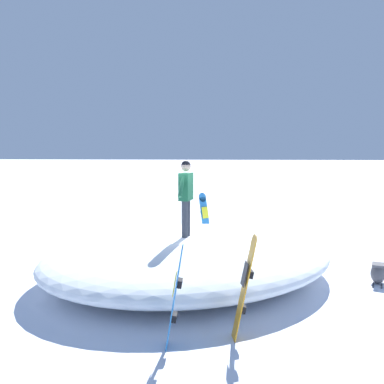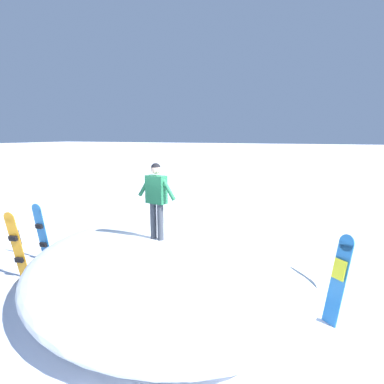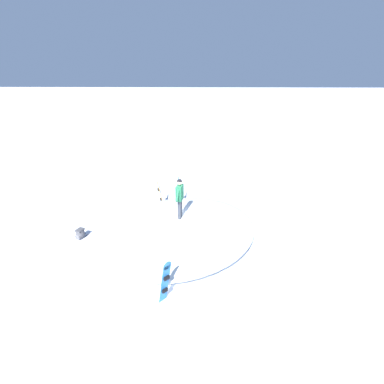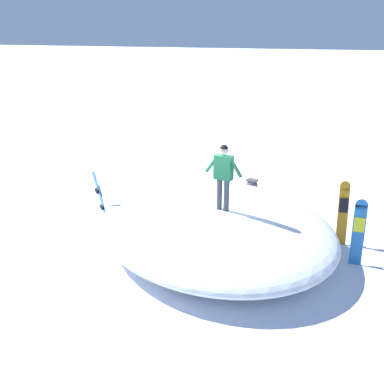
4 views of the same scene
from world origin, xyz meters
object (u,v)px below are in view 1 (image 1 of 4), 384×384
at_px(snowboard_primary_upright, 245,285).
at_px(snowboard_secondary_upright, 176,294).
at_px(snowboarder_standing, 186,191).
at_px(backpack_near, 378,273).
at_px(snowboard_tertiary_upright, 205,218).

height_order(snowboard_primary_upright, snowboard_secondary_upright, snowboard_primary_upright).
height_order(snowboarder_standing, backpack_near, snowboarder_standing).
distance_m(snowboard_tertiary_upright, backpack_near, 5.46).
bearing_deg(snowboarder_standing, snowboard_secondary_upright, -86.32).
distance_m(snowboard_primary_upright, snowboard_tertiary_upright, 6.73).
relative_size(snowboard_secondary_upright, backpack_near, 2.44).
height_order(snowboarder_standing, snowboard_secondary_upright, snowboarder_standing).
bearing_deg(snowboarder_standing, backpack_near, 1.86).
relative_size(snowboard_secondary_upright, snowboard_tertiary_upright, 0.99).
relative_size(snowboarder_standing, snowboard_tertiary_upright, 1.06).
xyz_separation_m(snowboard_primary_upright, snowboard_secondary_upright, (-1.03, -0.39, -0.03)).
height_order(snowboarder_standing, snowboard_primary_upright, snowboarder_standing).
relative_size(snowboarder_standing, backpack_near, 2.61).
height_order(snowboarder_standing, snowboard_tertiary_upright, snowboarder_standing).
xyz_separation_m(snowboarder_standing, snowboard_tertiary_upright, (0.18, 3.72, -1.19)).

